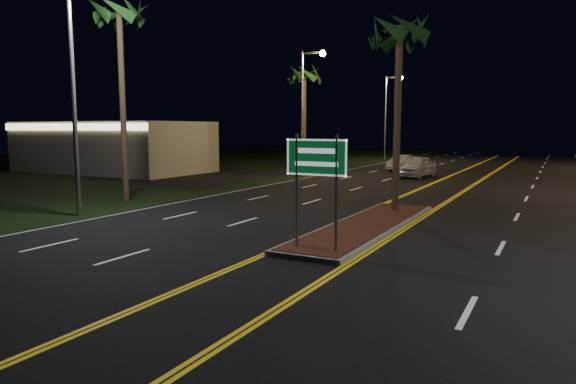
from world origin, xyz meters
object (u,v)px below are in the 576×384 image
Objects in this scene: streetlight_left_far at (389,108)px; car_far at (402,162)px; median_island at (366,226)px; streetlight_left_mid at (307,98)px; palm_left_far at (305,75)px; highway_sign at (316,168)px; commercial_building at (113,147)px; palm_left_near at (119,15)px; streetlight_left_near at (79,71)px; car_near at (416,165)px; palm_median at (400,32)px.

car_far is (4.85, -11.91, -4.91)m from streetlight_left_far.
streetlight_left_mid is at bearing 121.98° from median_island.
palm_left_far is (-12.80, 21.00, 7.66)m from median_island.
median_island is 3.20× the size of highway_sign.
commercial_building is 1.53× the size of palm_left_near.
highway_sign is 23.93m from streetlight_left_mid.
palm_left_near reaches higher than highway_sign.
streetlight_left_far reaches higher than highway_sign.
highway_sign reaches higher than median_island.
car_far is (4.85, 28.09, -4.91)m from streetlight_left_near.
median_island is at bearing 15.78° from streetlight_left_near.
commercial_building is 1.67× the size of streetlight_left_far.
car_far is (20.23, 12.10, -1.26)m from commercial_building.
car_near is at bearing 64.03° from palm_left_near.
highway_sign is at bearing -33.48° from commercial_building.
commercial_building is 22.49m from streetlight_left_near.
streetlight_left_mid is 1.69× the size of car_near.
commercial_building is at bearing 153.45° from median_island.
median_island is at bearing -26.55° from commercial_building.
median_island is 1.05× the size of palm_left_near.
median_island is 25.75m from car_far.
streetlight_left_mid is at bearing 116.59° from highway_sign.
streetlight_left_far is (0.00, 20.00, 0.00)m from streetlight_left_mid.
car_near reaches higher than car_far.
streetlight_left_mid is at bearing -115.49° from car_far.
palm_left_near is at bearing -108.97° from car_near.
palm_left_far is 11.79m from car_near.
car_near is (9.23, 18.95, -7.79)m from palm_left_near.
streetlight_left_far is at bearing 87.00° from palm_left_near.
median_island is 12.36m from streetlight_left_near.
car_near is at bearing 97.71° from highway_sign.
palm_left_far is at bearing 126.18° from palm_median.
median_island is 15.20m from palm_left_near.
palm_left_near is 1.84× the size of car_near.
palm_left_near is 26.24m from car_far.
streetlight_left_mid reaches higher than car_near.
palm_left_near is 22.47m from car_near.
palm_left_near is at bearing -93.00° from streetlight_left_far.
streetlight_left_near is (-10.61, 1.20, 3.25)m from highway_sign.
palm_left_near reaches higher than streetlight_left_mid.
palm_median is (0.00, 3.50, 7.19)m from median_island.
palm_left_near is (-1.89, -16.00, 3.02)m from streetlight_left_mid.
streetlight_left_mid reaches higher than median_island.
car_near is 1.19× the size of car_far.
palm_left_far is 1.65× the size of car_near.
median_island is at bearing -73.69° from car_near.
streetlight_left_near is 1.00× the size of streetlight_left_far.
streetlight_left_mid reaches higher than highway_sign.
car_far is (-5.77, 29.29, -1.66)m from highway_sign.
palm_left_near is (-12.50, 1.00, 8.60)m from median_island.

